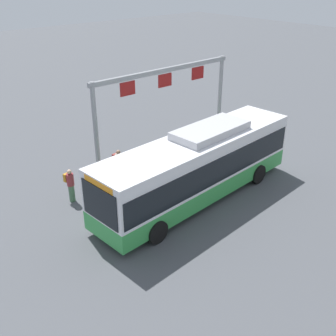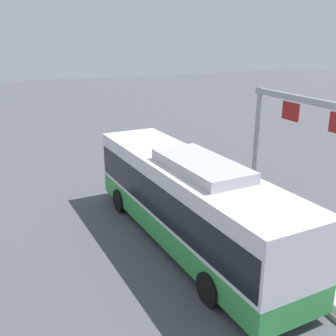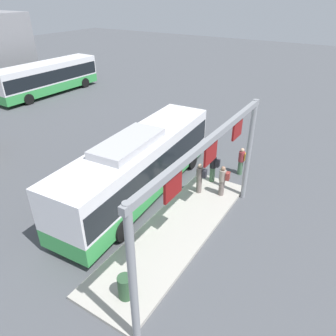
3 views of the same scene
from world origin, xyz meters
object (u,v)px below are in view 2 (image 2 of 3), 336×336
at_px(person_waiting_far, 228,192).
at_px(person_waiting_mid, 244,185).
at_px(person_waiting_near, 214,181).
at_px(bus_main, 188,198).
at_px(person_boarding, 213,170).

bearing_deg(person_waiting_far, person_waiting_mid, -168.70).
bearing_deg(person_waiting_near, bus_main, 46.32).
distance_m(person_waiting_mid, person_waiting_far, 1.15).
relative_size(person_waiting_mid, person_waiting_far, 1.00).
distance_m(bus_main, person_boarding, 6.06).
xyz_separation_m(person_boarding, person_waiting_far, (-3.16, 1.06, 0.16)).
xyz_separation_m(person_waiting_near, person_waiting_far, (-1.37, 0.11, 0.00)).
bearing_deg(person_boarding, person_waiting_mid, 81.47).
bearing_deg(person_waiting_mid, person_boarding, -97.96).
xyz_separation_m(person_boarding, person_waiting_near, (-1.79, 0.95, 0.16)).
distance_m(bus_main, person_waiting_far, 3.16).
relative_size(person_boarding, person_waiting_near, 1.00).
relative_size(person_waiting_near, person_waiting_mid, 1.00).
relative_size(bus_main, person_boarding, 6.77).
bearing_deg(person_waiting_far, bus_main, 21.50).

